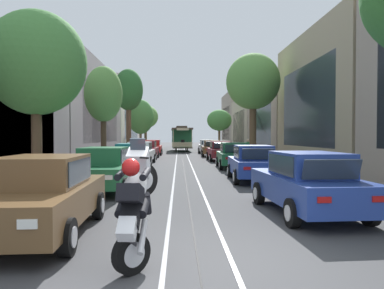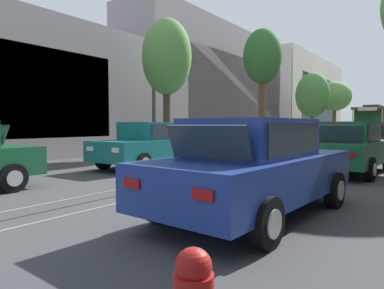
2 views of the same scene
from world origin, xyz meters
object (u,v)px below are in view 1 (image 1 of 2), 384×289
Objects in this scene: parked_car_white_sixth_right at (207,146)px; parked_car_brown_fifth_right at (212,148)px; street_tree_kerb_left_second at (103,95)px; cable_car_trolley at (181,139)px; street_tree_kerb_left_near at (36,64)px; motorcycle_with_rider at (135,200)px; parked_car_white_fourth_left at (140,153)px; parked_car_blue_second_right at (253,163)px; parked_car_red_sixth_left at (153,147)px; street_tree_kerb_left_fourth at (141,117)px; parked_car_teal_mid_left at (131,158)px; parked_car_green_mid_right at (234,155)px; street_tree_kerb_right_second at (253,82)px; street_tree_kerb_right_mid at (219,120)px; fire_hydrant at (318,182)px; street_tree_kerb_left_far at (146,117)px; pedestrian_on_right_pavement at (248,147)px; parked_car_blue_near_right at (307,183)px; parked_car_brown_near_left at (41,195)px; parked_car_maroon_fourth_right at (220,151)px; street_tree_kerb_left_mid at (128,91)px; parked_car_green_second_left at (104,169)px; parked_car_maroon_fifth_left at (147,150)px.

parked_car_brown_fifth_right is at bearing -90.47° from parked_car_white_sixth_right.
street_tree_kerb_left_second is 0.70× the size of cable_car_trolley.
motorcycle_with_rider is at bearing -58.14° from street_tree_kerb_left_near.
parked_car_white_fourth_left and parked_car_blue_second_right have the same top height.
parked_car_red_sixth_left is at bearing 93.76° from motorcycle_with_rider.
parked_car_red_sixth_left is 8.32m from street_tree_kerb_left_fourth.
parked_car_teal_mid_left is 6.46m from parked_car_green_mid_right.
parked_car_green_mid_right is 7.16m from street_tree_kerb_right_second.
street_tree_kerb_right_mid is (2.09, 5.30, 3.26)m from parked_car_white_sixth_right.
fire_hydrant is (1.36, -9.93, -0.38)m from parked_car_green_mid_right.
cable_car_trolley is at bearing 82.03° from street_tree_kerb_left_near.
pedestrian_on_right_pavement is at bearing -60.73° from street_tree_kerb_left_far.
motorcycle_with_rider is at bearing -138.07° from parked_car_blue_near_right.
parked_car_brown_near_left is 1.00× the size of parked_car_white_sixth_right.
parked_car_maroon_fourth_right is at bearing 80.23° from motorcycle_with_rider.
street_tree_kerb_left_mid reaches higher than parked_car_blue_near_right.
parked_car_brown_near_left is 40.18m from cable_car_trolley.
parked_car_maroon_fourth_right is 0.54× the size of street_tree_kerb_right_second.
street_tree_kerb_left_near reaches higher than street_tree_kerb_right_mid.
cable_car_trolley is 41.92m from motorcycle_with_rider.
parked_car_teal_mid_left is at bearing 89.05° from parked_car_green_second_left.
parked_car_maroon_fifth_left and parked_car_green_mid_right have the same top height.
street_tree_kerb_left_mid reaches higher than street_tree_kerb_left_far.
parked_car_green_mid_right is at bearing 22.22° from parked_car_teal_mid_left.
cable_car_trolley is at bearing 96.89° from parked_car_green_mid_right.
parked_car_blue_near_right is (6.10, -22.26, 0.00)m from parked_car_maroon_fifth_left.
street_tree_kerb_left_near is at bearing -154.61° from parked_car_blue_second_right.
fire_hydrant is at bearing -68.59° from parked_car_maroon_fifth_left.
motorcycle_with_rider reaches higher than parked_car_red_sixth_left.
parked_car_green_second_left is at bearing -89.65° from parked_car_maroon_fifth_left.
parked_car_brown_fifth_right is at bearing 90.83° from parked_car_green_mid_right.
street_tree_kerb_right_second reaches higher than street_tree_kerb_left_near.
parked_car_white_sixth_right is 2.65× the size of pedestrian_on_right_pavement.
parked_car_red_sixth_left is at bearing -82.12° from street_tree_kerb_left_far.
street_tree_kerb_left_far is (-8.34, 12.80, 4.11)m from parked_car_white_sixth_right.
parked_car_brown_fifth_right is 10.14m from street_tree_kerb_right_second.
street_tree_kerb_left_mid is (0.03, 21.06, 1.76)m from street_tree_kerb_left_near.
parked_car_blue_near_right is 1.01× the size of parked_car_maroon_fourth_right.
street_tree_kerb_left_fourth is at bearing 106.21° from fire_hydrant.
parked_car_white_fourth_left is (-0.07, 12.48, 0.00)m from parked_car_green_second_left.
parked_car_brown_fifth_right is at bearing 55.93° from street_tree_kerb_left_second.
fire_hydrant is at bearing -45.59° from parked_car_teal_mid_left.
motorcycle_with_rider is 8.49m from fire_hydrant.
parked_car_brown_near_left is 5.65m from parked_car_green_second_left.
street_tree_kerb_left_second is at bearing 101.87° from parked_car_green_second_left.
parked_car_brown_near_left is at bearing -86.87° from street_tree_kerb_left_fourth.
parked_car_brown_fifth_right is at bearing 69.27° from parked_car_teal_mid_left.
street_tree_kerb_right_mid is (8.16, 15.63, 3.26)m from parked_car_maroon_fifth_left.
street_tree_kerb_left_far is 7.99× the size of fire_hydrant.
street_tree_kerb_left_fourth is at bearing 98.36° from parked_car_maroon_fifth_left.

